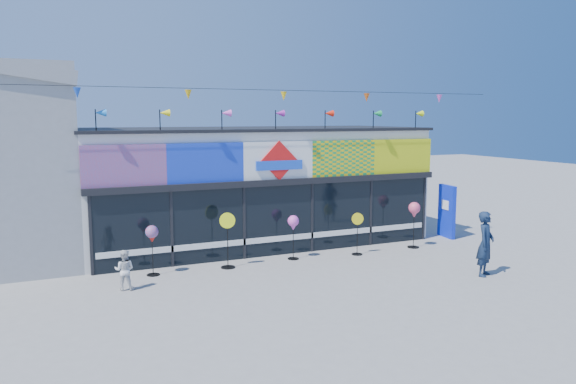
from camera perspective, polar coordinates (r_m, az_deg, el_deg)
ground at (r=15.53m, az=4.12°, el=-9.16°), size 80.00×80.00×0.00m
kite_shop at (r=20.43m, az=-3.77°, el=0.78°), size 16.00×5.70×5.31m
blue_sign at (r=21.80m, az=15.82°, el=-1.88°), size 0.28×0.99×1.97m
spinner_0 at (r=16.36m, az=-13.65°, el=-4.31°), size 0.37×0.37×1.45m
spinner_1 at (r=16.83m, az=-6.16°, el=-4.75°), size 0.46×0.43×1.67m
spinner_2 at (r=17.71m, az=0.54°, el=-3.29°), size 0.36×0.36×1.41m
spinner_3 at (r=18.49m, az=7.06°, el=-4.12°), size 0.38×0.35×1.39m
spinner_4 at (r=19.72m, az=12.70°, el=-1.92°), size 0.40×0.40×1.59m
adult_man at (r=16.88m, az=19.43°, el=-4.98°), size 0.81×0.73×1.85m
child at (r=15.33m, az=-16.28°, el=-7.61°), size 0.59×0.47×1.07m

